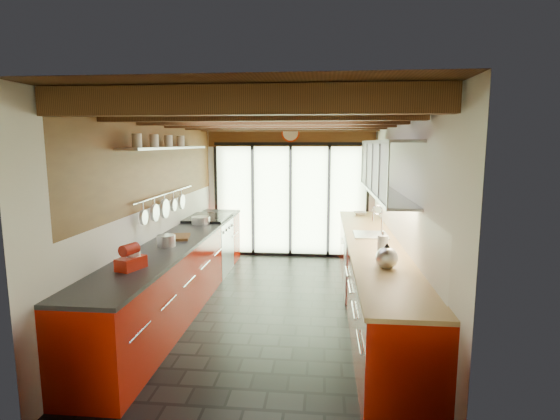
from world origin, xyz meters
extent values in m
plane|color=black|center=(0.00, 0.00, 0.00)|extent=(5.50, 5.50, 0.00)
plane|color=silver|center=(0.00, 2.75, 1.30)|extent=(3.20, 0.00, 3.20)
plane|color=silver|center=(0.00, -2.75, 1.30)|extent=(3.20, 0.00, 3.20)
plane|color=silver|center=(-1.60, 0.00, 1.30)|extent=(0.00, 5.50, 5.50)
plane|color=silver|center=(1.60, 0.00, 1.30)|extent=(0.00, 5.50, 5.50)
plane|color=#472814|center=(0.00, 0.00, 2.60)|extent=(5.50, 5.50, 0.00)
cube|color=#593316|center=(0.00, -2.25, 2.48)|extent=(3.14, 0.14, 0.22)
cube|color=#593316|center=(0.00, -1.35, 2.48)|extent=(3.14, 0.14, 0.22)
cube|color=#593316|center=(0.00, -0.45, 2.48)|extent=(3.14, 0.14, 0.22)
cube|color=#593316|center=(0.00, 0.45, 2.48)|extent=(3.14, 0.14, 0.22)
cube|color=#593316|center=(0.00, 1.35, 2.48)|extent=(3.14, 0.14, 0.22)
cube|color=#593316|center=(0.00, 2.25, 2.48)|extent=(3.14, 0.14, 0.22)
cube|color=brown|center=(0.00, 2.71, 2.35)|extent=(3.14, 0.06, 0.50)
plane|color=brown|center=(-1.57, 0.20, 1.98)|extent=(0.00, 4.90, 4.90)
plane|color=#C6EAAD|center=(0.00, 2.73, 1.08)|extent=(2.90, 0.00, 2.90)
cube|color=black|center=(-1.45, 2.72, 1.07)|extent=(0.05, 0.04, 2.15)
cube|color=black|center=(1.45, 2.72, 1.07)|extent=(0.05, 0.04, 2.15)
cube|color=black|center=(0.00, 2.69, 1.07)|extent=(0.06, 0.05, 2.15)
cube|color=black|center=(0.00, 2.69, 2.15)|extent=(2.90, 0.05, 0.06)
cylinder|color=red|center=(0.00, 2.67, 2.35)|extent=(0.34, 0.04, 0.34)
cylinder|color=beige|center=(0.00, 2.65, 2.35)|extent=(0.28, 0.02, 0.28)
cube|color=#9A1203|center=(-1.28, 0.00, 0.44)|extent=(0.65, 5.00, 0.88)
cube|color=black|center=(-1.28, 0.00, 0.90)|extent=(0.68, 5.00, 0.04)
cube|color=silver|center=(-1.28, 1.45, 0.44)|extent=(0.66, 0.90, 0.90)
cube|color=black|center=(-1.28, 1.45, 0.93)|extent=(0.65, 0.90, 0.06)
cube|color=#9A1203|center=(1.28, 0.00, 0.44)|extent=(0.65, 5.00, 0.88)
cube|color=tan|center=(1.28, 0.00, 0.90)|extent=(0.68, 5.00, 0.04)
cube|color=white|center=(0.95, 0.40, 0.44)|extent=(0.02, 0.60, 0.84)
cube|color=silver|center=(1.28, 0.40, 0.93)|extent=(0.45, 0.52, 0.02)
cylinder|color=silver|center=(1.42, 0.40, 1.10)|extent=(0.02, 0.02, 0.34)
torus|color=silver|center=(1.36, 0.40, 1.27)|extent=(0.14, 0.02, 0.14)
plane|color=silver|center=(1.26, 0.30, 1.85)|extent=(0.00, 3.00, 3.00)
cube|color=#9EA0A5|center=(1.43, 0.30, 1.51)|extent=(0.34, 3.00, 0.03)
cube|color=#9EA0A5|center=(1.43, 0.30, 2.19)|extent=(0.34, 3.00, 0.03)
cylinder|color=silver|center=(-1.54, 0.30, 1.47)|extent=(0.02, 2.20, 0.02)
cube|color=silver|center=(-1.45, 0.20, 2.10)|extent=(0.28, 2.60, 0.03)
cylinder|color=silver|center=(-1.50, -0.60, 1.29)|extent=(0.04, 0.18, 0.18)
cylinder|color=silver|center=(-1.50, -0.25, 1.29)|extent=(0.04, 0.22, 0.22)
cylinder|color=silver|center=(-1.50, 0.10, 1.29)|extent=(0.04, 0.26, 0.26)
cylinder|color=silver|center=(-1.50, 0.45, 1.29)|extent=(0.04, 0.18, 0.18)
cylinder|color=silver|center=(-1.50, 0.80, 1.29)|extent=(0.04, 0.22, 0.22)
cube|color=#AD1C0D|center=(-1.27, -1.49, 0.98)|extent=(0.25, 0.33, 0.12)
cylinder|color=#AD1C0D|center=(-1.27, -1.51, 1.13)|extent=(0.17, 0.21, 0.11)
cylinder|color=silver|center=(-1.27, -1.43, 1.02)|extent=(0.19, 0.19, 0.12)
cylinder|color=silver|center=(-1.27, -0.51, 0.99)|extent=(0.25, 0.25, 0.14)
cylinder|color=silver|center=(-1.27, 1.01, 0.98)|extent=(0.33, 0.33, 0.11)
cube|color=brown|center=(-1.27, -0.05, 0.94)|extent=(0.35, 0.43, 0.03)
sphere|color=silver|center=(1.27, -1.17, 1.03)|extent=(0.27, 0.27, 0.22)
cone|color=black|center=(1.27, -1.17, 1.15)|extent=(0.10, 0.10, 0.06)
cylinder|color=silver|center=(1.27, -1.05, 1.04)|extent=(0.04, 0.09, 0.05)
cylinder|color=white|center=(1.27, -0.85, 1.05)|extent=(0.15, 0.15, 0.26)
cylinder|color=silver|center=(1.27, -0.85, 1.21)|extent=(0.03, 0.03, 0.05)
imported|color=silver|center=(1.27, -1.04, 1.01)|extent=(0.09, 0.09, 0.19)
imported|color=silver|center=(1.27, 2.12, 0.95)|extent=(0.28, 0.28, 0.06)
camera|label=1|loc=(0.63, -5.52, 2.16)|focal=28.00mm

